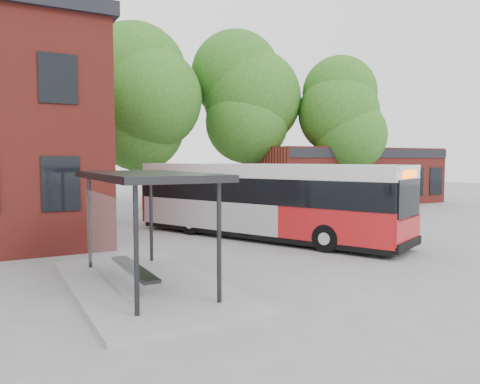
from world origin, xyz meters
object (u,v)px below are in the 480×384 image
bus_shelter (145,230)px  bicycle_1 (287,205)px  bicycle_4 (307,204)px  bicycle_2 (309,207)px  bicycle_7 (350,204)px  bicycle_0 (284,207)px  bicycle_6 (348,205)px  bicycle_5 (329,205)px  city_bus (263,201)px

bus_shelter → bicycle_1: 16.78m
bus_shelter → bicycle_4: size_ratio=3.76×
bicycle_1 → bicycle_2: (0.66, -1.24, -0.06)m
bus_shelter → bicycle_7: size_ratio=4.24×
bicycle_7 → bicycle_2: bearing=106.5°
bus_shelter → bicycle_0: size_ratio=4.57×
bus_shelter → bicycle_6: (15.57, 10.21, -1.01)m
bicycle_0 → bicycle_5: bicycle_5 is taller
bus_shelter → bicycle_0: 16.76m
bus_shelter → bicycle_7: bus_shelter is taller
bicycle_2 → bicycle_4: 1.37m
city_bus → bicycle_4: (7.13, 6.64, -1.01)m
bicycle_7 → bicycle_1: bearing=88.6°
bicycle_4 → bicycle_6: 2.46m
bicycle_0 → bicycle_2: bicycle_2 is taller
bicycle_1 → bicycle_7: bicycle_1 is taller
bus_shelter → bicycle_0: bearing=44.3°
bicycle_0 → city_bus: bearing=157.8°
city_bus → bicycle_7: 10.83m
bicycle_1 → bicycle_6: 3.74m
bicycle_5 → bicycle_7: size_ratio=0.97×
bicycle_4 → bicycle_5: size_ratio=1.16×
city_bus → bicycle_7: city_bus is taller
bicycle_2 → bicycle_7: bearing=-102.2°
bicycle_1 → bicycle_6: bicycle_1 is taller
bus_shelter → bicycle_7: 18.77m
city_bus → bicycle_7: bearing=5.0°
bicycle_5 → bicycle_1: bearing=46.6°
bicycle_0 → bicycle_6: bearing=-95.0°
bicycle_5 → bus_shelter: bearing=104.8°
bicycle_5 → bicycle_4: bearing=27.1°
bicycle_2 → bicycle_7: (2.99, -0.17, 0.03)m
bicycle_7 → bicycle_4: bearing=79.3°
bicycle_0 → bicycle_4: 1.52m
bus_shelter → bicycle_6: bearing=33.2°
bicycle_2 → bicycle_1: bearing=19.3°
bicycle_1 → bicycle_5: bearing=-104.7°
bicycle_1 → bicycle_6: bearing=-104.4°
city_bus → bicycle_6: 10.71m
bicycle_2 → bicycle_7: 2.99m
bicycle_0 → bicycle_6: (3.60, -1.47, 0.03)m
bicycle_5 → bicycle_7: bearing=-131.1°
bus_shelter → bicycle_2: (12.76, 10.35, -0.99)m
bicycle_2 → bicycle_6: (2.81, -0.14, -0.03)m
bicycle_0 → bicycle_7: 4.06m
bicycle_2 → bus_shelter: bearing=120.1°
bicycle_1 → bicycle_5: bicycle_1 is taller
bicycle_2 → city_bus: bearing=121.6°
bicycle_0 → bicycle_7: (3.77, -1.51, 0.09)m
city_bus → bicycle_6: bearing=5.6°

